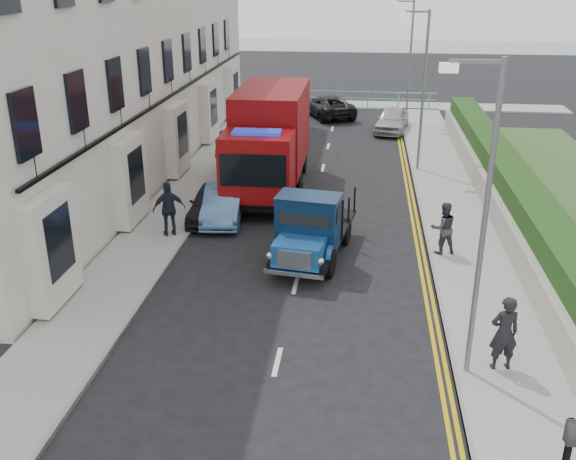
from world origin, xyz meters
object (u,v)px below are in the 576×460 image
Objects in this scene: lamp_far at (408,55)px; pedestrian_east_near at (504,333)px; bedford_lorry at (309,232)px; parked_car_front at (212,202)px; lamp_mid at (421,82)px; lamp_near at (480,208)px; red_lorry at (269,138)px.

pedestrian_east_near is (0.88, -25.81, -2.98)m from lamp_far.
parked_car_front is (-3.86, 3.44, -0.40)m from bedford_lorry.
parked_car_front is (-7.78, -7.00, -3.37)m from lamp_mid.
bedford_lorry is at bearing -100.85° from lamp_far.
parked_car_front is at bearing 146.96° from bedford_lorry.
lamp_mid is 1.00× the size of lamp_far.
lamp_near is 3.89× the size of pedestrian_east_near.
bedford_lorry is 1.34× the size of parked_car_front.
lamp_near is 1.00× the size of lamp_mid.
lamp_far is at bearing 90.00° from lamp_near.
bedford_lorry reaches higher than pedestrian_east_near.
lamp_mid reaches higher than red_lorry.
lamp_near is 1.92× the size of parked_car_front.
lamp_near reaches higher than red_lorry.
lamp_mid is 7.28m from red_lorry.
bedford_lorry is 5.19m from parked_car_front.
lamp_mid is 1.43× the size of bedford_lorry.
lamp_far is 19.00m from parked_car_front.
bedford_lorry is at bearing -43.39° from parked_car_front.
parked_car_front is at bearing -56.74° from pedestrian_east_near.
red_lorry is (-6.18, -13.38, -1.83)m from lamp_far.
pedestrian_east_near is at bearing -39.49° from bedford_lorry.
pedestrian_east_near reaches higher than parked_car_front.
lamp_near is 14.17m from red_lorry.
lamp_near reaches higher than pedestrian_east_near.
lamp_mid reaches higher than parked_car_front.
lamp_mid is at bearing 40.34° from parked_car_front.
pedestrian_east_near is (0.88, 0.19, -2.98)m from lamp_near.
bedford_lorry is (-3.92, -20.44, -2.97)m from lamp_far.
red_lorry is 4.32× the size of pedestrian_east_near.
lamp_near is 1.43× the size of bedford_lorry.
lamp_far is 0.90× the size of red_lorry.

